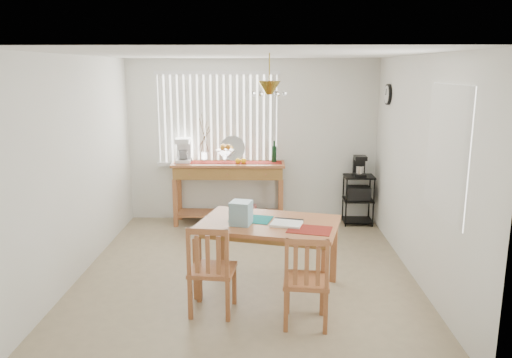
{
  "coord_description": "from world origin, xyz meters",
  "views": [
    {
      "loc": [
        0.23,
        -5.73,
        2.45
      ],
      "look_at": [
        0.1,
        0.55,
        1.05
      ],
      "focal_mm": 35.0,
      "sensor_mm": 36.0,
      "label": 1
    }
  ],
  "objects_px": {
    "chair_left": "(212,270)",
    "chair_right": "(306,281)",
    "wire_cart": "(358,195)",
    "dining_table": "(268,230)",
    "sideboard": "(229,178)",
    "cart_items": "(359,166)"
  },
  "relations": [
    {
      "from": "chair_left",
      "to": "wire_cart",
      "type": "bearing_deg",
      "value": 56.64
    },
    {
      "from": "chair_left",
      "to": "chair_right",
      "type": "height_order",
      "value": "chair_left"
    },
    {
      "from": "chair_right",
      "to": "wire_cart",
      "type": "bearing_deg",
      "value": 71.79
    },
    {
      "from": "cart_items",
      "to": "dining_table",
      "type": "bearing_deg",
      "value": -119.96
    },
    {
      "from": "wire_cart",
      "to": "cart_items",
      "type": "height_order",
      "value": "cart_items"
    },
    {
      "from": "cart_items",
      "to": "chair_left",
      "type": "height_order",
      "value": "cart_items"
    },
    {
      "from": "wire_cart",
      "to": "chair_left",
      "type": "xyz_separation_m",
      "value": [
        -2.01,
        -3.06,
        -0.01
      ]
    },
    {
      "from": "wire_cart",
      "to": "chair_left",
      "type": "distance_m",
      "value": 3.66
    },
    {
      "from": "sideboard",
      "to": "chair_right",
      "type": "height_order",
      "value": "sideboard"
    },
    {
      "from": "dining_table",
      "to": "wire_cart",
      "type": "bearing_deg",
      "value": 59.96
    },
    {
      "from": "sideboard",
      "to": "dining_table",
      "type": "distance_m",
      "value": 2.55
    },
    {
      "from": "wire_cart",
      "to": "chair_right",
      "type": "distance_m",
      "value": 3.45
    },
    {
      "from": "chair_left",
      "to": "chair_right",
      "type": "bearing_deg",
      "value": -13.56
    },
    {
      "from": "wire_cart",
      "to": "dining_table",
      "type": "xyz_separation_m",
      "value": [
        -1.44,
        -2.49,
        0.23
      ]
    },
    {
      "from": "wire_cart",
      "to": "chair_left",
      "type": "height_order",
      "value": "chair_left"
    },
    {
      "from": "wire_cart",
      "to": "sideboard",
      "type": "bearing_deg",
      "value": -179.48
    },
    {
      "from": "wire_cart",
      "to": "chair_right",
      "type": "xyz_separation_m",
      "value": [
        -1.08,
        -3.28,
        -0.02
      ]
    },
    {
      "from": "wire_cart",
      "to": "cart_items",
      "type": "distance_m",
      "value": 0.46
    },
    {
      "from": "sideboard",
      "to": "chair_right",
      "type": "relative_size",
      "value": 1.89
    },
    {
      "from": "wire_cart",
      "to": "cart_items",
      "type": "relative_size",
      "value": 2.43
    },
    {
      "from": "wire_cart",
      "to": "chair_left",
      "type": "bearing_deg",
      "value": -123.36
    },
    {
      "from": "chair_left",
      "to": "sideboard",
      "type": "bearing_deg",
      "value": 90.78
    }
  ]
}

